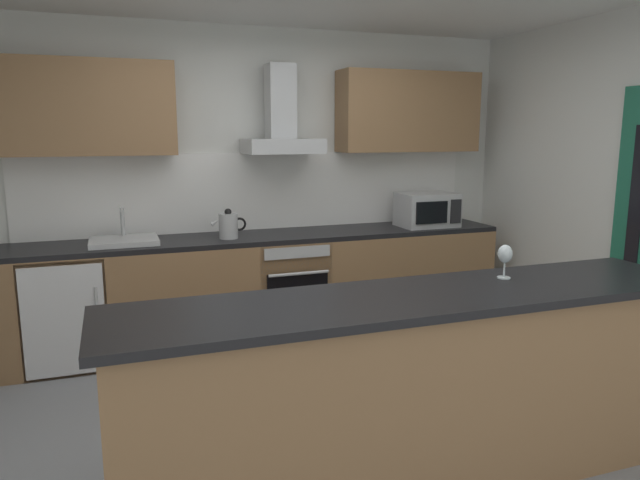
# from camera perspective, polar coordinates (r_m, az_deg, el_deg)

# --- Properties ---
(ground) EXTENTS (5.60, 4.90, 0.02)m
(ground) POSITION_cam_1_polar(r_m,az_deg,el_deg) (3.66, 2.04, -17.95)
(ground) COLOR gray
(wall_back) EXTENTS (5.60, 0.12, 2.60)m
(wall_back) POSITION_cam_1_polar(r_m,az_deg,el_deg) (5.16, -6.20, 5.59)
(wall_back) COLOR silver
(wall_back) RESTS_ON ground
(backsplash_tile) EXTENTS (3.91, 0.02, 0.66)m
(backsplash_tile) POSITION_cam_1_polar(r_m,az_deg,el_deg) (5.10, -5.99, 4.75)
(backsplash_tile) COLOR white
(counter_back) EXTENTS (4.04, 0.60, 0.90)m
(counter_back) POSITION_cam_1_polar(r_m,az_deg,el_deg) (4.94, -4.96, -4.62)
(counter_back) COLOR olive
(counter_back) RESTS_ON ground
(counter_island) EXTENTS (2.98, 0.64, 0.98)m
(counter_island) POSITION_cam_1_polar(r_m,az_deg,el_deg) (2.98, 9.62, -14.22)
(counter_island) COLOR olive
(counter_island) RESTS_ON ground
(upper_cabinets) EXTENTS (3.99, 0.32, 0.70)m
(upper_cabinets) POSITION_cam_1_polar(r_m,az_deg,el_deg) (4.92, -5.70, 12.48)
(upper_cabinets) COLOR olive
(oven) EXTENTS (0.60, 0.62, 0.80)m
(oven) POSITION_cam_1_polar(r_m,az_deg,el_deg) (4.95, -3.18, -4.44)
(oven) COLOR slate
(oven) RESTS_ON ground
(refrigerator) EXTENTS (0.58, 0.60, 0.85)m
(refrigerator) POSITION_cam_1_polar(r_m,az_deg,el_deg) (4.79, -23.46, -6.29)
(refrigerator) COLOR white
(refrigerator) RESTS_ON ground
(microwave) EXTENTS (0.50, 0.38, 0.30)m
(microwave) POSITION_cam_1_polar(r_m,az_deg,el_deg) (5.32, 10.39, 2.93)
(microwave) COLOR #B7BABC
(microwave) RESTS_ON counter_back
(sink) EXTENTS (0.50, 0.40, 0.26)m
(sink) POSITION_cam_1_polar(r_m,az_deg,el_deg) (4.67, -18.57, 0.00)
(sink) COLOR silver
(sink) RESTS_ON counter_back
(kettle) EXTENTS (0.29, 0.15, 0.24)m
(kettle) POSITION_cam_1_polar(r_m,az_deg,el_deg) (4.70, -8.91, 1.43)
(kettle) COLOR #B7BABC
(kettle) RESTS_ON counter_back
(range_hood) EXTENTS (0.62, 0.45, 0.72)m
(range_hood) POSITION_cam_1_polar(r_m,az_deg,el_deg) (4.91, -3.78, 11.08)
(range_hood) COLOR #B7BABC
(wine_glass) EXTENTS (0.08, 0.08, 0.18)m
(wine_glass) POSITION_cam_1_polar(r_m,az_deg,el_deg) (3.17, 17.59, -1.42)
(wine_glass) COLOR silver
(wine_glass) RESTS_ON counter_island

